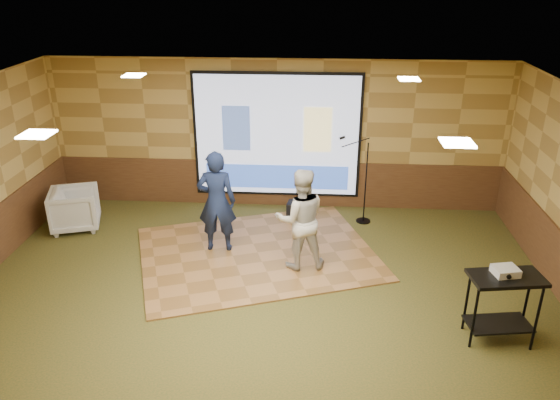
# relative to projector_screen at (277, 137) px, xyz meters

# --- Properties ---
(ground) EXTENTS (9.00, 9.00, 0.00)m
(ground) POSITION_rel_projector_screen_xyz_m (0.00, -3.44, -1.47)
(ground) COLOR #2E3B1A
(ground) RESTS_ON ground
(room_shell) EXTENTS (9.04, 7.04, 3.02)m
(room_shell) POSITION_rel_projector_screen_xyz_m (0.00, -3.44, 0.62)
(room_shell) COLOR tan
(room_shell) RESTS_ON ground
(wainscot_back) EXTENTS (9.00, 0.04, 0.95)m
(wainscot_back) POSITION_rel_projector_screen_xyz_m (0.00, 0.04, -1.00)
(wainscot_back) COLOR #4A2B18
(wainscot_back) RESTS_ON ground
(projector_screen) EXTENTS (3.32, 0.06, 2.52)m
(projector_screen) POSITION_rel_projector_screen_xyz_m (0.00, 0.00, 0.00)
(projector_screen) COLOR black
(projector_screen) RESTS_ON room_shell
(downlight_nw) EXTENTS (0.32, 0.32, 0.02)m
(downlight_nw) POSITION_rel_projector_screen_xyz_m (-2.20, -1.64, 1.50)
(downlight_nw) COLOR #FFE9BF
(downlight_nw) RESTS_ON room_shell
(downlight_ne) EXTENTS (0.32, 0.32, 0.02)m
(downlight_ne) POSITION_rel_projector_screen_xyz_m (2.20, -1.64, 1.50)
(downlight_ne) COLOR #FFE9BF
(downlight_ne) RESTS_ON room_shell
(downlight_sw) EXTENTS (0.32, 0.32, 0.02)m
(downlight_sw) POSITION_rel_projector_screen_xyz_m (-2.20, -4.94, 1.50)
(downlight_sw) COLOR #FFE9BF
(downlight_sw) RESTS_ON room_shell
(downlight_se) EXTENTS (0.32, 0.32, 0.02)m
(downlight_se) POSITION_rel_projector_screen_xyz_m (2.20, -4.94, 1.50)
(downlight_se) COLOR #FFE9BF
(downlight_se) RESTS_ON room_shell
(dance_floor) EXTENTS (4.69, 4.11, 0.03)m
(dance_floor) POSITION_rel_projector_screen_xyz_m (-0.19, -2.09, -1.46)
(dance_floor) COLOR #986738
(dance_floor) RESTS_ON ground
(player_left) EXTENTS (0.67, 0.46, 1.79)m
(player_left) POSITION_rel_projector_screen_xyz_m (-0.88, -1.97, -0.55)
(player_left) COLOR #152043
(player_left) RESTS_ON dance_floor
(player_right) EXTENTS (0.93, 0.79, 1.70)m
(player_right) POSITION_rel_projector_screen_xyz_m (0.56, -2.47, -0.60)
(player_right) COLOR beige
(player_right) RESTS_ON dance_floor
(av_table) EXTENTS (0.93, 0.49, 0.98)m
(av_table) POSITION_rel_projector_screen_xyz_m (3.25, -4.18, -0.79)
(av_table) COLOR black
(av_table) RESTS_ON ground
(projector) EXTENTS (0.35, 0.31, 0.10)m
(projector) POSITION_rel_projector_screen_xyz_m (3.23, -4.14, -0.45)
(projector) COLOR silver
(projector) RESTS_ON av_table
(mic_stand) EXTENTS (0.68, 0.28, 1.73)m
(mic_stand) POSITION_rel_projector_screen_xyz_m (1.68, -0.65, -0.98)
(mic_stand) COLOR black
(mic_stand) RESTS_ON ground
(banquet_chair) EXTENTS (1.07, 1.05, 0.78)m
(banquet_chair) POSITION_rel_projector_screen_xyz_m (-3.72, -1.30, -1.08)
(banquet_chair) COLOR gray
(banquet_chair) RESTS_ON ground
(duffel_bag) EXTENTS (0.50, 0.37, 0.29)m
(duffel_bag) POSITION_rel_projector_screen_xyz_m (0.47, -0.49, -1.33)
(duffel_bag) COLOR black
(duffel_bag) RESTS_ON ground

